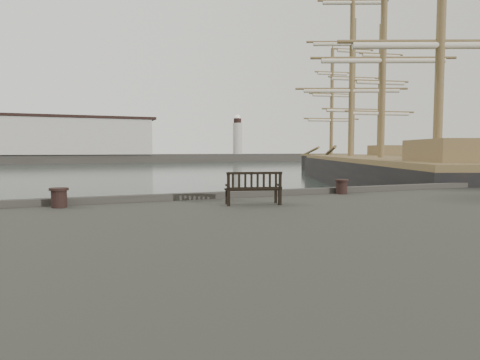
{
  "coord_description": "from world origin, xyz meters",
  "views": [
    {
      "loc": [
        -3.23,
        -11.97,
        2.96
      ],
      "look_at": [
        1.4,
        -0.5,
        2.1
      ],
      "focal_mm": 32.0,
      "sensor_mm": 36.0,
      "label": 1
    }
  ],
  "objects_px": {
    "bollard_right": "(342,187)",
    "tall_ship_far": "(352,168)",
    "tall_ship_main": "(380,179)",
    "bench": "(253,194)",
    "bollard_left": "(59,198)"
  },
  "relations": [
    {
      "from": "bollard_right",
      "to": "tall_ship_far",
      "type": "distance_m",
      "value": 43.12
    },
    {
      "from": "tall_ship_main",
      "to": "bench",
      "type": "bearing_deg",
      "value": -114.69
    },
    {
      "from": "bollard_right",
      "to": "bollard_left",
      "type": "bearing_deg",
      "value": -178.96
    },
    {
      "from": "bollard_left",
      "to": "bollard_right",
      "type": "distance_m",
      "value": 8.37
    },
    {
      "from": "bollard_right",
      "to": "bench",
      "type": "bearing_deg",
      "value": -159.17
    },
    {
      "from": "bollard_left",
      "to": "tall_ship_main",
      "type": "relative_size",
      "value": 0.01
    },
    {
      "from": "tall_ship_far",
      "to": "bollard_left",
      "type": "bearing_deg",
      "value": -123.66
    },
    {
      "from": "bollard_right",
      "to": "tall_ship_main",
      "type": "relative_size",
      "value": 0.01
    },
    {
      "from": "bollard_left",
      "to": "tall_ship_far",
      "type": "xyz_separation_m",
      "value": [
        34.35,
        34.56,
        -1.09
      ]
    },
    {
      "from": "bench",
      "to": "tall_ship_main",
      "type": "bearing_deg",
      "value": 55.12
    },
    {
      "from": "bench",
      "to": "tall_ship_far",
      "type": "height_order",
      "value": "tall_ship_far"
    },
    {
      "from": "bollard_right",
      "to": "tall_ship_far",
      "type": "xyz_separation_m",
      "value": [
        25.98,
        34.4,
        -1.08
      ]
    },
    {
      "from": "bollard_left",
      "to": "tall_ship_main",
      "type": "distance_m",
      "value": 27.86
    },
    {
      "from": "bollard_right",
      "to": "tall_ship_far",
      "type": "relative_size",
      "value": 0.02
    },
    {
      "from": "bench",
      "to": "bollard_right",
      "type": "relative_size",
      "value": 3.21
    }
  ]
}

